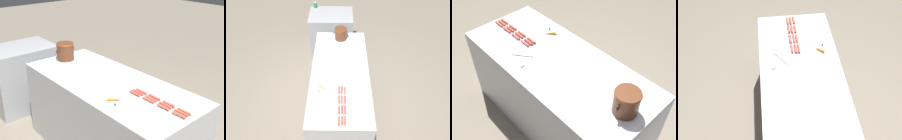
# 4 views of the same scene
# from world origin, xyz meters

# --- Properties ---
(ground_plane) EXTENTS (20.00, 20.00, 0.00)m
(ground_plane) POSITION_xyz_m (0.00, 0.00, 0.00)
(ground_plane) COLOR #756B5B
(griddle_counter) EXTENTS (0.85, 2.02, 0.92)m
(griddle_counter) POSITION_xyz_m (0.00, 0.00, 0.46)
(griddle_counter) COLOR #ADAFB5
(griddle_counter) RESTS_ON ground_plane
(hot_dog_0) EXTENTS (0.03, 0.14, 0.03)m
(hot_dog_0) POSITION_xyz_m (-0.01, -0.89, 0.93)
(hot_dog_0) COLOR #B65240
(hot_dog_0) RESTS_ON griddle_counter
(hot_dog_1) EXTENTS (0.03, 0.14, 0.03)m
(hot_dog_1) POSITION_xyz_m (-0.01, -0.73, 0.93)
(hot_dog_1) COLOR #B64A3C
(hot_dog_1) RESTS_ON griddle_counter
(hot_dog_2) EXTENTS (0.03, 0.14, 0.03)m
(hot_dog_2) POSITION_xyz_m (-0.01, -0.57, 0.93)
(hot_dog_2) COLOR #AF4C3C
(hot_dog_2) RESTS_ON griddle_counter
(hot_dog_3) EXTENTS (0.03, 0.14, 0.03)m
(hot_dog_3) POSITION_xyz_m (-0.01, -0.40, 0.93)
(hot_dog_3) COLOR #B94A38
(hot_dog_3) RESTS_ON griddle_counter
(hot_dog_4) EXTENTS (0.03, 0.14, 0.03)m
(hot_dog_4) POSITION_xyz_m (0.03, -0.89, 0.93)
(hot_dog_4) COLOR #B34A38
(hot_dog_4) RESTS_ON griddle_counter
(hot_dog_5) EXTENTS (0.03, 0.14, 0.03)m
(hot_dog_5) POSITION_xyz_m (0.03, -0.72, 0.93)
(hot_dog_5) COLOR #AD4538
(hot_dog_5) RESTS_ON griddle_counter
(hot_dog_6) EXTENTS (0.03, 0.14, 0.03)m
(hot_dog_6) POSITION_xyz_m (0.02, -0.56, 0.93)
(hot_dog_6) COLOR #B24A3E
(hot_dog_6) RESTS_ON griddle_counter
(hot_dog_7) EXTENTS (0.03, 0.14, 0.03)m
(hot_dog_7) POSITION_xyz_m (0.02, -0.40, 0.93)
(hot_dog_7) COLOR #AB453D
(hot_dog_7) RESTS_ON griddle_counter
(hot_dog_8) EXTENTS (0.03, 0.14, 0.03)m
(hot_dog_8) POSITION_xyz_m (0.06, -0.89, 0.93)
(hot_dog_8) COLOR #AC523B
(hot_dog_8) RESTS_ON griddle_counter
(hot_dog_9) EXTENTS (0.03, 0.13, 0.03)m
(hot_dog_9) POSITION_xyz_m (0.07, -0.73, 0.93)
(hot_dog_9) COLOR #B0453F
(hot_dog_9) RESTS_ON griddle_counter
(hot_dog_10) EXTENTS (0.03, 0.14, 0.03)m
(hot_dog_10) POSITION_xyz_m (0.07, -0.57, 0.93)
(hot_dog_10) COLOR #AE4740
(hot_dog_10) RESTS_ON griddle_counter
(hot_dog_11) EXTENTS (0.03, 0.14, 0.03)m
(hot_dog_11) POSITION_xyz_m (0.06, -0.41, 0.93)
(hot_dog_11) COLOR #B84C41
(hot_dog_11) RESTS_ON griddle_counter
(serving_spoon) EXTENTS (0.20, 0.24, 0.02)m
(serving_spoon) POSITION_xyz_m (0.25, -0.21, 0.92)
(serving_spoon) COLOR #B7B7BC
(serving_spoon) RESTS_ON griddle_counter
(carrot) EXTENTS (0.15, 0.13, 0.03)m
(carrot) POSITION_xyz_m (-0.22, -0.38, 0.93)
(carrot) COLOR orange
(carrot) RESTS_ON griddle_counter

